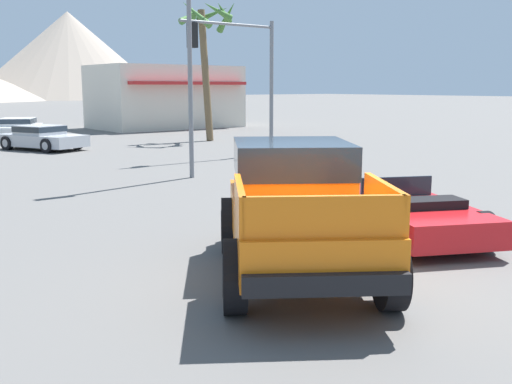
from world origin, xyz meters
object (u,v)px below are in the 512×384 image
(orange_pickup_truck, at_px, (296,200))
(street_lamp_post, at_px, (189,9))
(parked_car_silver, at_px, (41,137))
(parked_car_white, at_px, (18,129))
(palm_tree_tall, at_px, (208,35))
(red_convertible_car, at_px, (406,213))
(traffic_light_crosswalk, at_px, (238,60))

(orange_pickup_truck, bearing_deg, street_lamp_post, 101.57)
(orange_pickup_truck, bearing_deg, parked_car_silver, 116.08)
(orange_pickup_truck, height_order, parked_car_silver, orange_pickup_truck)
(parked_car_white, relative_size, street_lamp_post, 0.54)
(parked_car_white, relative_size, palm_tree_tall, 0.66)
(red_convertible_car, relative_size, palm_tree_tall, 0.63)
(traffic_light_crosswalk, bearing_deg, orange_pickup_truck, 56.66)
(red_convertible_car, xyz_separation_m, parked_car_white, (0.67, 25.63, 0.17))
(parked_car_silver, relative_size, palm_tree_tall, 0.63)
(parked_car_silver, height_order, traffic_light_crosswalk, traffic_light_crosswalk)
(red_convertible_car, relative_size, traffic_light_crosswalk, 0.83)
(orange_pickup_truck, xyz_separation_m, parked_car_white, (3.82, 25.99, -0.50))
(parked_car_white, height_order, street_lamp_post, street_lamp_post)
(red_convertible_car, bearing_deg, parked_car_white, 114.96)
(traffic_light_crosswalk, xyz_separation_m, palm_tree_tall, (3.08, 6.67, 1.51))
(red_convertible_car, height_order, parked_car_silver, parked_car_silver)
(red_convertible_car, bearing_deg, orange_pickup_truck, -146.87)
(street_lamp_post, distance_m, palm_tree_tall, 12.80)
(traffic_light_crosswalk, bearing_deg, palm_tree_tall, -114.81)
(red_convertible_car, xyz_separation_m, palm_tree_tall, (8.27, 18.98, 4.90))
(orange_pickup_truck, distance_m, traffic_light_crosswalk, 15.42)
(orange_pickup_truck, relative_size, parked_car_silver, 1.11)
(traffic_light_crosswalk, distance_m, street_lamp_post, 5.92)
(parked_car_silver, relative_size, traffic_light_crosswalk, 0.82)
(orange_pickup_truck, height_order, traffic_light_crosswalk, traffic_light_crosswalk)
(orange_pickup_truck, height_order, red_convertible_car, orange_pickup_truck)
(parked_car_white, bearing_deg, red_convertible_car, -63.07)
(traffic_light_crosswalk, relative_size, palm_tree_tall, 0.77)
(orange_pickup_truck, relative_size, traffic_light_crosswalk, 0.91)
(parked_car_white, relative_size, parked_car_silver, 1.04)
(parked_car_white, height_order, palm_tree_tall, palm_tree_tall)
(palm_tree_tall, bearing_deg, parked_car_white, 138.83)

